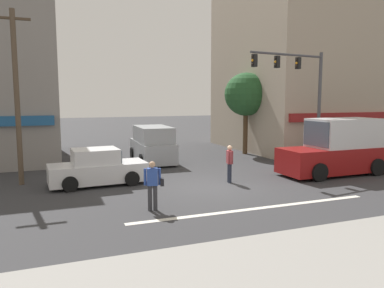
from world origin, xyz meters
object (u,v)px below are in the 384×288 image
box_truck_waiting_far (338,149)px  van_crossing_leftbound (153,145)px  pedestrian_far_side (230,162)px  pedestrian_mid_crossing (153,183)px  utility_pole_near_left (17,95)px  traffic_light_mast (302,87)px  street_tree (246,95)px  sedan_crossing_rightbound (98,169)px

box_truck_waiting_far → van_crossing_leftbound: 10.15m
box_truck_waiting_far → pedestrian_far_side: 5.83m
pedestrian_mid_crossing → box_truck_waiting_far: bearing=14.3°
utility_pole_near_left → van_crossing_leftbound: utility_pole_near_left is taller
pedestrian_mid_crossing → utility_pole_near_left: bearing=127.2°
pedestrian_mid_crossing → pedestrian_far_side: bearing=33.5°
utility_pole_near_left → van_crossing_leftbound: bearing=27.4°
traffic_light_mast → utility_pole_near_left: bearing=175.9°
box_truck_waiting_far → pedestrian_mid_crossing: box_truck_waiting_far is taller
traffic_light_mast → van_crossing_leftbound: 8.99m
street_tree → pedestrian_far_side: size_ratio=3.25×
van_crossing_leftbound → pedestrian_far_side: van_crossing_leftbound is taller
utility_pole_near_left → traffic_light_mast: size_ratio=1.20×
traffic_light_mast → box_truck_waiting_far: bearing=-75.2°
utility_pole_near_left → pedestrian_mid_crossing: (4.36, -5.74, -2.91)m
utility_pole_near_left → van_crossing_leftbound: (6.86, 3.56, -2.85)m
street_tree → utility_pole_near_left: size_ratio=0.73×
pedestrian_far_side → van_crossing_leftbound: bearing=105.3°
van_crossing_leftbound → street_tree: bearing=8.0°
traffic_light_mast → sedan_crossing_rightbound: size_ratio=1.48×
pedestrian_mid_crossing → van_crossing_leftbound: bearing=75.0°
utility_pole_near_left → pedestrian_mid_crossing: utility_pole_near_left is taller
utility_pole_near_left → pedestrian_mid_crossing: bearing=-52.8°
van_crossing_leftbound → sedan_crossing_rightbound: 6.09m
street_tree → box_truck_waiting_far: size_ratio=0.97×
utility_pole_near_left → pedestrian_far_side: bearing=-18.7°
van_crossing_leftbound → pedestrian_mid_crossing: (-2.49, -9.31, -0.05)m
traffic_light_mast → van_crossing_leftbound: (-7.02, 4.56, -3.30)m
traffic_light_mast → pedestrian_mid_crossing: 11.14m
traffic_light_mast → pedestrian_far_side: (-5.24, -1.93, -3.35)m
street_tree → van_crossing_leftbound: (-6.69, -0.94, -2.96)m
utility_pole_near_left → sedan_crossing_rightbound: (3.11, -1.23, -3.15)m
box_truck_waiting_far → pedestrian_far_side: size_ratio=3.36×
street_tree → utility_pole_near_left: 14.28m
box_truck_waiting_far → pedestrian_mid_crossing: 10.41m
van_crossing_leftbound → sedan_crossing_rightbound: (-3.75, -4.79, -0.29)m
van_crossing_leftbound → pedestrian_far_side: bearing=-74.7°
box_truck_waiting_far → pedestrian_far_side: bearing=177.6°
box_truck_waiting_far → sedan_crossing_rightbound: size_ratio=1.34×
utility_pole_near_left → box_truck_waiting_far: utility_pole_near_left is taller
street_tree → van_crossing_leftbound: size_ratio=1.16×
utility_pole_near_left → pedestrian_far_side: 9.56m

